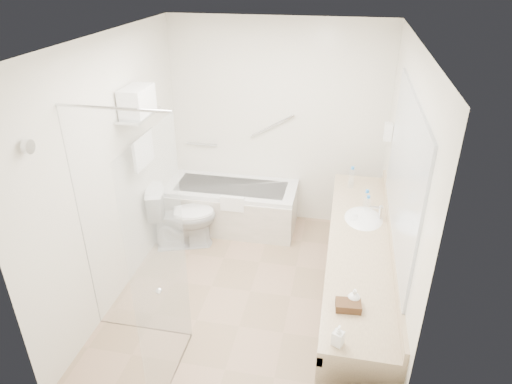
% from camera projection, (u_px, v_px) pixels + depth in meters
% --- Properties ---
extents(floor, '(3.20, 3.20, 0.00)m').
position_uv_depth(floor, '(250.00, 291.00, 4.69)').
color(floor, '#A07F63').
rests_on(floor, ground).
extents(ceiling, '(2.60, 3.20, 0.10)m').
position_uv_depth(ceiling, '(248.00, 38.00, 3.54)').
color(ceiling, white).
rests_on(ceiling, wall_back).
extents(wall_back, '(2.60, 0.10, 2.50)m').
position_uv_depth(wall_back, '(277.00, 125.00, 5.51)').
color(wall_back, silver).
rests_on(wall_back, ground).
extents(wall_front, '(2.60, 0.10, 2.50)m').
position_uv_depth(wall_front, '(194.00, 298.00, 2.73)').
color(wall_front, silver).
rests_on(wall_front, ground).
extents(wall_left, '(0.10, 3.20, 2.50)m').
position_uv_depth(wall_left, '(116.00, 171.00, 4.34)').
color(wall_left, silver).
rests_on(wall_left, ground).
extents(wall_right, '(0.10, 3.20, 2.50)m').
position_uv_depth(wall_right, '(398.00, 196.00, 3.89)').
color(wall_right, silver).
rests_on(wall_right, ground).
extents(bathtub, '(1.60, 0.73, 0.59)m').
position_uv_depth(bathtub, '(232.00, 206.00, 5.73)').
color(bathtub, silver).
rests_on(bathtub, floor).
extents(grab_bar_short, '(0.40, 0.03, 0.03)m').
position_uv_depth(grab_bar_short, '(202.00, 144.00, 5.78)').
color(grab_bar_short, silver).
rests_on(grab_bar_short, wall_back).
extents(grab_bar_long, '(0.53, 0.03, 0.33)m').
position_uv_depth(grab_bar_long, '(272.00, 126.00, 5.49)').
color(grab_bar_long, silver).
rests_on(grab_bar_long, wall_back).
extents(shower_enclosure, '(0.96, 0.91, 2.11)m').
position_uv_depth(shower_enclosure, '(145.00, 249.00, 3.51)').
color(shower_enclosure, silver).
rests_on(shower_enclosure, floor).
extents(towel_shelf, '(0.24, 0.55, 0.81)m').
position_uv_depth(towel_shelf, '(138.00, 110.00, 4.39)').
color(towel_shelf, silver).
rests_on(towel_shelf, wall_left).
extents(vanity_counter, '(0.55, 2.70, 0.95)m').
position_uv_depth(vanity_counter, '(358.00, 260.00, 4.09)').
color(vanity_counter, tan).
rests_on(vanity_counter, floor).
extents(sink, '(0.40, 0.52, 0.14)m').
position_uv_depth(sink, '(363.00, 221.00, 4.35)').
color(sink, silver).
rests_on(sink, vanity_counter).
extents(faucet, '(0.03, 0.03, 0.14)m').
position_uv_depth(faucet, '(380.00, 212.00, 4.28)').
color(faucet, silver).
rests_on(faucet, vanity_counter).
extents(mirror, '(0.02, 2.00, 1.20)m').
position_uv_depth(mirror, '(404.00, 171.00, 3.63)').
color(mirror, '#ABB1B7').
rests_on(mirror, wall_right).
extents(hairdryer_unit, '(0.08, 0.10, 0.18)m').
position_uv_depth(hairdryer_unit, '(388.00, 132.00, 4.72)').
color(hairdryer_unit, white).
rests_on(hairdryer_unit, wall_right).
extents(toilet, '(0.87, 0.66, 0.76)m').
position_uv_depth(toilet, '(183.00, 216.00, 5.29)').
color(toilet, silver).
rests_on(toilet, floor).
extents(amenity_basket, '(0.19, 0.13, 0.06)m').
position_uv_depth(amenity_basket, '(348.00, 306.00, 3.21)').
color(amenity_basket, '#4A2F1A').
rests_on(amenity_basket, vanity_counter).
extents(soap_bottle_a, '(0.12, 0.16, 0.07)m').
position_uv_depth(soap_bottle_a, '(338.00, 340.00, 2.92)').
color(soap_bottle_a, white).
rests_on(soap_bottle_a, vanity_counter).
extents(soap_bottle_b, '(0.14, 0.15, 0.10)m').
position_uv_depth(soap_bottle_b, '(354.00, 298.00, 3.25)').
color(soap_bottle_b, white).
rests_on(soap_bottle_b, vanity_counter).
extents(water_bottle_left, '(0.06, 0.06, 0.19)m').
position_uv_depth(water_bottle_left, '(367.00, 205.00, 4.38)').
color(water_bottle_left, silver).
rests_on(water_bottle_left, vanity_counter).
extents(water_bottle_mid, '(0.06, 0.06, 0.21)m').
position_uv_depth(water_bottle_mid, '(352.00, 176.00, 4.94)').
color(water_bottle_mid, silver).
rests_on(water_bottle_mid, vanity_counter).
extents(water_bottle_right, '(0.07, 0.07, 0.21)m').
position_uv_depth(water_bottle_right, '(366.00, 201.00, 4.45)').
color(water_bottle_right, silver).
rests_on(water_bottle_right, vanity_counter).
extents(drinking_glass_near, '(0.07, 0.07, 0.08)m').
position_uv_depth(drinking_glass_near, '(351.00, 184.00, 4.90)').
color(drinking_glass_near, silver).
rests_on(drinking_glass_near, vanity_counter).
extents(drinking_glass_far, '(0.10, 0.10, 0.10)m').
position_uv_depth(drinking_glass_far, '(354.00, 217.00, 4.27)').
color(drinking_glass_far, silver).
rests_on(drinking_glass_far, vanity_counter).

